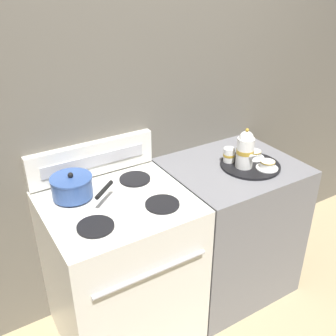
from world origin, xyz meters
The scene contains 11 objects.
ground_plane centered at (0.00, 0.00, 0.00)m, with size 6.00×6.00×0.00m, color tan.
wall_back centered at (0.00, 0.35, 1.10)m, with size 6.00×0.05×2.20m.
stove centered at (-0.38, 0.00, 0.45)m, with size 0.73×0.68×0.92m.
control_panel centered at (-0.38, 0.30, 1.01)m, with size 0.72×0.05×0.19m.
side_counter centered at (0.37, 0.00, 0.45)m, with size 0.75×0.66×0.91m.
saucepan centered at (-0.56, 0.15, 0.97)m, with size 0.29×0.30×0.13m.
serving_tray centered at (0.44, -0.06, 0.91)m, with size 0.35×0.35×0.01m.
teapot centered at (0.39, -0.06, 1.03)m, with size 0.10×0.16×0.24m.
teacup_left centered at (0.49, -0.15, 0.94)m, with size 0.13×0.13×0.05m.
teacup_right centered at (0.52, -0.01, 0.94)m, with size 0.13×0.13×0.05m.
creamer_jug centered at (0.36, 0.04, 0.96)m, with size 0.07×0.07×0.08m.
Camera 1 is at (-1.03, -1.54, 1.97)m, focal length 42.00 mm.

